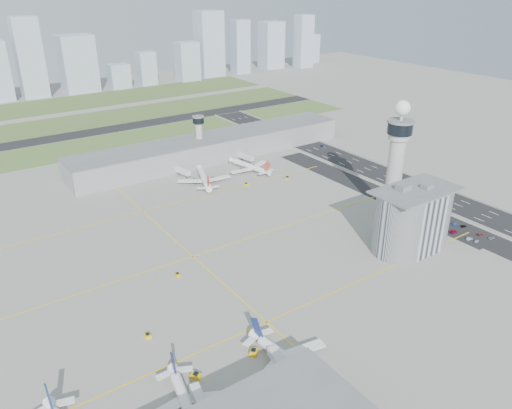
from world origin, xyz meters
TOP-DOWN VIEW (x-y plane):
  - ground at (0.00, 0.00)m, footprint 1000.00×1000.00m
  - grass_strip_0 at (-20.00, 225.00)m, footprint 480.00×50.00m
  - grass_strip_1 at (-20.00, 300.00)m, footprint 480.00×60.00m
  - grass_strip_2 at (-20.00, 380.00)m, footprint 480.00×70.00m
  - runway at (-20.00, 262.00)m, footprint 480.00×22.00m
  - highway at (115.00, 0.00)m, footprint 28.00×500.00m
  - barrier_left at (101.00, 0.00)m, footprint 0.60×500.00m
  - barrier_right at (129.00, 0.00)m, footprint 0.60×500.00m
  - landside_road at (90.00, -10.00)m, footprint 18.00×260.00m
  - parking_lot at (88.00, -22.00)m, footprint 20.00×44.00m
  - taxiway_line_h_0 at (-40.00, -30.00)m, footprint 260.00×0.60m
  - taxiway_line_h_1 at (-40.00, 30.00)m, footprint 260.00×0.60m
  - taxiway_line_h_2 at (-40.00, 90.00)m, footprint 260.00×0.60m
  - taxiway_line_v at (-40.00, 30.00)m, footprint 0.60×260.00m
  - control_tower at (72.00, 8.00)m, footprint 14.00×14.00m
  - secondary_tower at (30.00, 150.00)m, footprint 8.60×8.60m
  - admin_building at (51.99, -22.00)m, footprint 42.00×24.00m
  - terminal_pier at (40.00, 148.00)m, footprint 210.00×32.00m
  - airplane_near_b at (-85.61, -52.17)m, footprint 37.42×41.63m
  - airplane_near_c at (-47.89, -54.75)m, footprint 37.65×42.71m
  - airplane_far_a at (10.12, 108.70)m, footprint 46.90×50.54m
  - airplane_far_b at (46.25, 110.58)m, footprint 39.74×44.43m
  - jet_bridge_near_2 at (-53.00, -61.00)m, footprint 5.39×14.31m
  - jet_bridge_far_0 at (2.00, 132.00)m, footprint 5.39×14.31m
  - jet_bridge_far_1 at (52.00, 132.00)m, footprint 5.39×14.31m
  - tug_0 at (-81.28, -12.07)m, footprint 2.14×3.03m
  - tug_1 at (-76.31, -40.32)m, footprint 3.84×4.19m
  - tug_2 at (-54.03, -41.76)m, footprint 4.26×4.23m
  - tug_3 at (-53.51, 19.12)m, footprint 2.05×2.84m
  - tug_4 at (29.82, 89.21)m, footprint 3.53×2.81m
  - tug_5 at (57.70, 82.52)m, footprint 4.32×3.94m
  - car_lot_0 at (84.17, -38.21)m, footprint 3.59×1.90m
  - car_lot_1 at (83.24, -34.73)m, footprint 3.95×1.75m
  - car_lot_2 at (83.24, -25.29)m, footprint 4.89×2.59m
  - car_lot_3 at (83.25, -18.78)m, footprint 3.92×1.72m
  - car_lot_4 at (83.71, -11.03)m, footprint 3.40×1.81m
  - car_lot_5 at (83.07, -4.75)m, footprint 3.71×1.52m
  - car_lot_6 at (93.50, -40.62)m, footprint 4.23×2.39m
  - car_lot_7 at (92.00, -35.00)m, footprint 3.82×1.57m
  - car_lot_8 at (93.12, -24.48)m, footprint 3.56×1.91m
  - car_lot_9 at (91.80, -20.56)m, footprint 4.00×1.68m
  - car_lot_10 at (93.47, -12.33)m, footprint 4.46×2.28m
  - car_lot_11 at (91.94, -4.48)m, footprint 3.82×1.66m
  - car_hw_1 at (115.20, 38.06)m, footprint 1.44×3.96m
  - car_hw_2 at (122.41, 121.19)m, footprint 2.15×4.21m
  - car_hw_4 at (107.48, 178.08)m, footprint 1.61×3.75m
  - skyline_bldg_8 at (-19.42, 431.56)m, footprint 26.33×21.06m
  - skyline_bldg_9 at (30.27, 432.32)m, footprint 36.96×29.57m
  - skyline_bldg_10 at (73.27, 423.68)m, footprint 23.01×18.41m
  - skyline_bldg_11 at (108.28, 423.34)m, footprint 20.22×16.18m
  - skyline_bldg_12 at (162.17, 421.29)m, footprint 26.14×20.92m
  - skyline_bldg_13 at (201.27, 433.27)m, footprint 32.26×25.81m
  - skyline_bldg_14 at (244.74, 426.38)m, footprint 21.59×17.28m
  - skyline_bldg_15 at (302.83, 435.54)m, footprint 30.25×24.20m
  - skyline_bldg_16 at (345.49, 415.96)m, footprint 23.04×18.43m
  - skyline_bldg_17 at (382.05, 443.29)m, footprint 22.64×18.11m

SIDE VIEW (x-z plane):
  - ground at x=0.00m, z-range 0.00..0.00m
  - taxiway_line_h_0 at x=-40.00m, z-range 0.00..0.01m
  - taxiway_line_h_1 at x=-40.00m, z-range 0.00..0.01m
  - taxiway_line_h_2 at x=-40.00m, z-range 0.00..0.01m
  - taxiway_line_v at x=-40.00m, z-range 0.00..0.01m
  - grass_strip_0 at x=-20.00m, z-range 0.00..0.08m
  - grass_strip_1 at x=-20.00m, z-range 0.00..0.08m
  - grass_strip_2 at x=-20.00m, z-range 0.00..0.08m
  - landside_road at x=90.00m, z-range 0.00..0.08m
  - highway at x=115.00m, z-range 0.00..0.10m
  - parking_lot at x=88.00m, z-range 0.00..0.10m
  - runway at x=-20.00m, z-range 0.01..0.11m
  - car_lot_11 at x=91.94m, z-range 0.00..1.09m
  - car_lot_4 at x=83.71m, z-range 0.00..1.10m
  - car_lot_7 at x=92.00m, z-range 0.00..1.11m
  - car_lot_6 at x=93.50m, z-range 0.00..1.11m
  - car_lot_3 at x=83.25m, z-range 0.00..1.12m
  - car_hw_2 at x=122.41m, z-range 0.00..1.14m
  - car_lot_8 at x=93.12m, z-range 0.00..1.15m
  - car_lot_0 at x=84.17m, z-range 0.00..1.16m
  - car_lot_5 at x=83.07m, z-range 0.00..1.19m
  - barrier_left at x=101.00m, z-range 0.00..1.20m
  - barrier_right at x=129.00m, z-range 0.00..1.20m
  - car_lot_10 at x=93.47m, z-range 0.00..1.21m
  - car_lot_1 at x=83.24m, z-range 0.00..1.26m
  - car_hw_4 at x=107.48m, z-range 0.00..1.26m
  - car_lot_9 at x=91.80m, z-range 0.00..1.29m
  - car_hw_1 at x=115.20m, z-range 0.00..1.30m
  - car_lot_2 at x=83.24m, z-range 0.00..1.31m
  - tug_3 at x=-53.51m, z-range 0.00..1.58m
  - tug_0 at x=-81.28m, z-range 0.00..1.72m
  - tug_4 at x=29.82m, z-range 0.00..1.81m
  - tug_1 at x=-76.31m, z-range 0.00..2.01m
  - tug_2 at x=-54.03m, z-range 0.00..2.07m
  - tug_5 at x=57.70m, z-range 0.00..2.08m
  - jet_bridge_near_2 at x=-53.00m, z-range 0.00..5.70m
  - jet_bridge_far_0 at x=2.00m, z-range 0.00..5.70m
  - jet_bridge_far_1 at x=52.00m, z-range 0.00..5.70m
  - airplane_near_b at x=-85.61m, z-range 0.00..10.13m
  - airplane_near_c at x=-47.89m, z-range 0.00..10.89m
  - airplane_far_b at x=46.25m, z-range 0.00..10.93m
  - airplane_far_a at x=10.12m, z-range 0.00..11.48m
  - terminal_pier at x=40.00m, z-range 0.00..15.80m
  - skyline_bldg_10 at x=73.27m, z-range 0.00..27.75m
  - admin_building at x=51.99m, z-range -1.45..32.05m
  - secondary_tower at x=30.00m, z-range 2.85..34.75m
  - skyline_bldg_11 at x=108.28m, z-range 0.00..38.97m
  - skyline_bldg_17 at x=382.05m, z-range 0.00..41.06m
  - skyline_bldg_12 at x=162.17m, z-range 0.00..46.89m
  - skyline_bldg_9 at x=30.27m, z-range 0.00..62.11m
  - skyline_bldg_15 at x=302.83m, z-range 0.00..63.40m
  - skyline_bldg_14 at x=244.74m, z-range 0.00..68.75m
  - control_tower at x=72.00m, z-range 2.79..67.29m
  - skyline_bldg_16 at x=345.49m, z-range 0.00..71.56m
  - skyline_bldg_13 at x=201.27m, z-range 0.00..81.20m
  - skyline_bldg_8 at x=-19.42m, z-range 0.00..83.39m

